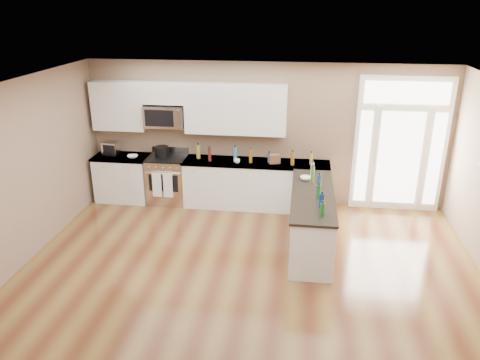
% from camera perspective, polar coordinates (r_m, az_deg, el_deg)
% --- Properties ---
extents(ground, '(8.00, 8.00, 0.00)m').
position_cam_1_polar(ground, '(6.23, -0.32, -17.26)').
color(ground, '#5A2E19').
extents(room_shell, '(8.00, 8.00, 8.00)m').
position_cam_1_polar(room_shell, '(5.34, -0.36, -2.74)').
color(room_shell, '#8B7058').
rests_on(room_shell, ground).
extents(back_cabinet_left, '(1.10, 0.66, 0.94)m').
position_cam_1_polar(back_cabinet_left, '(9.85, -14.00, 0.11)').
color(back_cabinet_left, white).
rests_on(back_cabinet_left, ground).
extents(back_cabinet_right, '(2.85, 0.66, 0.94)m').
position_cam_1_polar(back_cabinet_right, '(9.23, 1.90, -0.71)').
color(back_cabinet_right, white).
rests_on(back_cabinet_right, ground).
extents(peninsula_cabinet, '(0.69, 2.32, 0.94)m').
position_cam_1_polar(peninsula_cabinet, '(7.87, 8.68, -5.01)').
color(peninsula_cabinet, white).
rests_on(peninsula_cabinet, ground).
extents(upper_cabinet_left, '(1.04, 0.33, 0.95)m').
position_cam_1_polar(upper_cabinet_left, '(9.57, -14.53, 8.75)').
color(upper_cabinet_left, white).
rests_on(upper_cabinet_left, room_shell).
extents(upper_cabinet_right, '(1.94, 0.33, 0.95)m').
position_cam_1_polar(upper_cabinet_right, '(8.97, -0.55, 8.62)').
color(upper_cabinet_right, white).
rests_on(upper_cabinet_right, room_shell).
extents(upper_cabinet_short, '(0.82, 0.33, 0.40)m').
position_cam_1_polar(upper_cabinet_short, '(9.21, -9.23, 10.43)').
color(upper_cabinet_short, white).
rests_on(upper_cabinet_short, room_shell).
extents(microwave, '(0.78, 0.41, 0.42)m').
position_cam_1_polar(microwave, '(9.27, -9.14, 7.71)').
color(microwave, silver).
rests_on(microwave, room_shell).
extents(entry_door, '(1.70, 0.10, 2.60)m').
position_cam_1_polar(entry_door, '(9.34, 18.92, 4.03)').
color(entry_door, white).
rests_on(entry_door, ground).
extents(kitchen_range, '(0.76, 0.68, 1.08)m').
position_cam_1_polar(kitchen_range, '(9.54, -8.78, 0.06)').
color(kitchen_range, silver).
rests_on(kitchen_range, ground).
extents(stockpot, '(0.35, 0.35, 0.21)m').
position_cam_1_polar(stockpot, '(9.45, -9.51, 3.51)').
color(stockpot, black).
rests_on(stockpot, kitchen_range).
extents(toaster_oven, '(0.35, 0.30, 0.27)m').
position_cam_1_polar(toaster_oven, '(9.76, -15.40, 3.74)').
color(toaster_oven, silver).
rests_on(toaster_oven, back_cabinet_left).
extents(cardboard_box, '(0.25, 0.21, 0.17)m').
position_cam_1_polar(cardboard_box, '(8.97, 4.19, 2.59)').
color(cardboard_box, brown).
rests_on(cardboard_box, back_cabinet_right).
extents(bowl_left, '(0.25, 0.25, 0.05)m').
position_cam_1_polar(bowl_left, '(9.51, -12.96, 2.80)').
color(bowl_left, white).
rests_on(bowl_left, back_cabinet_left).
extents(bowl_peninsula, '(0.25, 0.25, 0.06)m').
position_cam_1_polar(bowl_peninsula, '(8.20, 8.01, 0.22)').
color(bowl_peninsula, white).
rests_on(bowl_peninsula, peninsula_cabinet).
extents(cup_counter, '(0.12, 0.12, 0.08)m').
position_cam_1_polar(cup_counter, '(8.95, -0.35, 2.32)').
color(cup_counter, white).
rests_on(cup_counter, back_cabinet_right).
extents(counter_bottles, '(2.42, 2.42, 0.30)m').
position_cam_1_polar(counter_bottles, '(8.34, 4.15, 1.44)').
color(counter_bottles, '#19591E').
rests_on(counter_bottles, back_cabinet_right).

